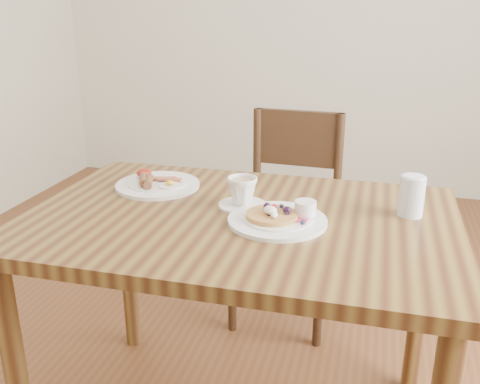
{
  "coord_description": "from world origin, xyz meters",
  "views": [
    {
      "loc": [
        0.36,
        -1.34,
        1.32
      ],
      "look_at": [
        0.0,
        0.0,
        0.82
      ],
      "focal_mm": 40.0,
      "sensor_mm": 36.0,
      "label": 1
    }
  ],
  "objects_px": {
    "breakfast_plate": "(156,184)",
    "water_glass": "(412,196)",
    "dining_table": "(240,247)",
    "chair_far": "(289,207)",
    "teacup_saucer": "(242,193)",
    "pancake_plate": "(279,218)"
  },
  "relations": [
    {
      "from": "chair_far",
      "to": "teacup_saucer",
      "type": "bearing_deg",
      "value": 90.44
    },
    {
      "from": "chair_far",
      "to": "pancake_plate",
      "type": "relative_size",
      "value": 3.26
    },
    {
      "from": "chair_far",
      "to": "water_glass",
      "type": "xyz_separation_m",
      "value": [
        0.44,
        -0.64,
        0.31
      ]
    },
    {
      "from": "pancake_plate",
      "to": "chair_far",
      "type": "bearing_deg",
      "value": 97.36
    },
    {
      "from": "chair_far",
      "to": "breakfast_plate",
      "type": "height_order",
      "value": "chair_far"
    },
    {
      "from": "dining_table",
      "to": "pancake_plate",
      "type": "bearing_deg",
      "value": -9.94
    },
    {
      "from": "dining_table",
      "to": "water_glass",
      "type": "distance_m",
      "value": 0.5
    },
    {
      "from": "chair_far",
      "to": "breakfast_plate",
      "type": "distance_m",
      "value": 0.73
    },
    {
      "from": "pancake_plate",
      "to": "teacup_saucer",
      "type": "height_order",
      "value": "teacup_saucer"
    },
    {
      "from": "dining_table",
      "to": "pancake_plate",
      "type": "relative_size",
      "value": 4.44
    },
    {
      "from": "dining_table",
      "to": "teacup_saucer",
      "type": "bearing_deg",
      "value": 99.57
    },
    {
      "from": "dining_table",
      "to": "breakfast_plate",
      "type": "bearing_deg",
      "value": 152.6
    },
    {
      "from": "dining_table",
      "to": "chair_far",
      "type": "bearing_deg",
      "value": 88.85
    },
    {
      "from": "dining_table",
      "to": "pancake_plate",
      "type": "xyz_separation_m",
      "value": [
        0.12,
        -0.02,
        0.11
      ]
    },
    {
      "from": "breakfast_plate",
      "to": "water_glass",
      "type": "xyz_separation_m",
      "value": [
        0.78,
        -0.04,
        0.05
      ]
    },
    {
      "from": "pancake_plate",
      "to": "teacup_saucer",
      "type": "xyz_separation_m",
      "value": [
        -0.13,
        0.09,
        0.03
      ]
    },
    {
      "from": "teacup_saucer",
      "to": "water_glass",
      "type": "bearing_deg",
      "value": 6.6
    },
    {
      "from": "breakfast_plate",
      "to": "water_glass",
      "type": "relative_size",
      "value": 2.37
    },
    {
      "from": "dining_table",
      "to": "pancake_plate",
      "type": "distance_m",
      "value": 0.16
    },
    {
      "from": "dining_table",
      "to": "chair_far",
      "type": "distance_m",
      "value": 0.78
    },
    {
      "from": "pancake_plate",
      "to": "dining_table",
      "type": "bearing_deg",
      "value": 170.06
    },
    {
      "from": "chair_far",
      "to": "pancake_plate",
      "type": "distance_m",
      "value": 0.83
    }
  ]
}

